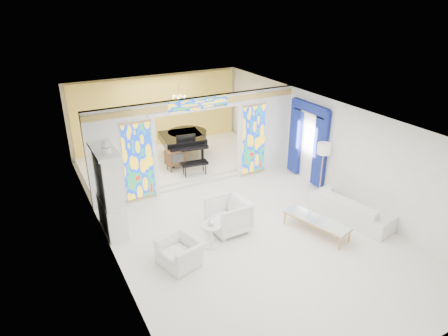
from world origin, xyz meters
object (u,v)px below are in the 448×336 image
china_cabinet (109,192)px  tv_console (175,157)px  coffee_table (316,220)px  armchair_right (228,216)px  sofa (352,208)px  armchair_left (180,252)px  grand_piano (185,138)px

china_cabinet → tv_console: 3.88m
china_cabinet → coffee_table: 5.55m
armchair_right → sofa: (3.42, -1.11, -0.11)m
armchair_left → armchair_right: bearing=97.1°
china_cabinet → grand_piano: china_cabinet is taller
armchair_left → tv_console: size_ratio=1.35×
china_cabinet → coffee_table: bearing=-29.3°
china_cabinet → armchair_left: size_ratio=2.76×
coffee_table → grand_piano: size_ratio=0.67×
coffee_table → china_cabinet: bearing=150.7°
armchair_right → grand_piano: (0.85, 4.99, 0.48)m
sofa → coffee_table: sofa is taller
armchair_left → sofa: (5.11, -0.39, 0.03)m
sofa → grand_piano: size_ratio=0.84×
china_cabinet → sofa: china_cabinet is taller
armchair_left → armchair_right: armchair_right is taller
armchair_left → china_cabinet: bearing=-170.4°
grand_piano → tv_console: (-0.77, -0.90, -0.29)m
grand_piano → tv_console: grand_piano is taller
armchair_left → tv_console: bearing=143.8°
armchair_right → armchair_left: bearing=-69.0°
armchair_right → grand_piano: 5.08m
armchair_left → coffee_table: armchair_left is taller
armchair_left → coffee_table: size_ratio=0.51×
china_cabinet → coffee_table: (4.79, -2.69, -0.79)m
china_cabinet → armchair_right: (2.75, -1.49, -0.71)m
china_cabinet → tv_console: china_cabinet is taller
armchair_right → tv_console: bearing=176.7°
china_cabinet → armchair_right: bearing=-28.5°
sofa → tv_console: size_ratio=3.33×
coffee_table → armchair_right: bearing=149.5°
grand_piano → tv_console: 1.22m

